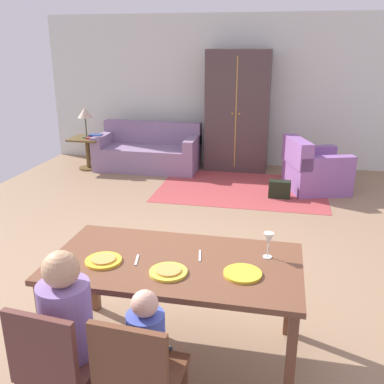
% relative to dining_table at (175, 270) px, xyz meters
% --- Properties ---
extents(ground_plane, '(7.20, 6.70, 0.02)m').
position_rel_dining_table_xyz_m(ground_plane, '(-0.22, 2.12, -0.70)').
color(ground_plane, '#8E7053').
extents(back_wall, '(7.20, 0.10, 2.70)m').
position_rel_dining_table_xyz_m(back_wall, '(-0.22, 5.52, 0.66)').
color(back_wall, silver).
rests_on(back_wall, ground_plane).
extents(dining_table, '(1.73, 0.91, 0.76)m').
position_rel_dining_table_xyz_m(dining_table, '(0.00, 0.00, 0.00)').
color(dining_table, brown).
rests_on(dining_table, ground_plane).
extents(plate_near_man, '(0.25, 0.25, 0.02)m').
position_rel_dining_table_xyz_m(plate_near_man, '(-0.48, -0.12, 0.08)').
color(plate_near_man, yellow).
rests_on(plate_near_man, dining_table).
extents(pizza_near_man, '(0.17, 0.17, 0.01)m').
position_rel_dining_table_xyz_m(pizza_near_man, '(-0.48, -0.12, 0.10)').
color(pizza_near_man, gold).
rests_on(pizza_near_man, plate_near_man).
extents(plate_near_child, '(0.25, 0.25, 0.02)m').
position_rel_dining_table_xyz_m(plate_near_child, '(-0.00, -0.18, 0.08)').
color(plate_near_child, yellow).
rests_on(plate_near_child, dining_table).
extents(pizza_near_child, '(0.17, 0.17, 0.01)m').
position_rel_dining_table_xyz_m(pizza_near_child, '(-0.00, -0.18, 0.10)').
color(pizza_near_child, gold).
rests_on(pizza_near_child, plate_near_child).
extents(plate_near_woman, '(0.25, 0.25, 0.02)m').
position_rel_dining_table_xyz_m(plate_near_woman, '(0.48, -0.10, 0.08)').
color(plate_near_woman, gold).
rests_on(plate_near_woman, dining_table).
extents(wine_glass, '(0.07, 0.07, 0.19)m').
position_rel_dining_table_xyz_m(wine_glass, '(0.62, 0.18, 0.21)').
color(wine_glass, silver).
rests_on(wine_glass, dining_table).
extents(fork, '(0.05, 0.15, 0.01)m').
position_rel_dining_table_xyz_m(fork, '(-0.26, -0.05, 0.08)').
color(fork, silver).
rests_on(fork, dining_table).
extents(knife, '(0.04, 0.17, 0.01)m').
position_rel_dining_table_xyz_m(knife, '(0.16, 0.10, 0.08)').
color(knife, silver).
rests_on(knife, dining_table).
extents(dining_chair_man, '(0.46, 0.46, 0.87)m').
position_rel_dining_table_xyz_m(dining_chair_man, '(-0.48, -0.82, -0.19)').
color(dining_chair_man, brown).
rests_on(dining_chair_man, ground_plane).
extents(person_man, '(0.30, 0.41, 1.11)m').
position_rel_dining_table_xyz_m(person_man, '(-0.47, -0.64, -0.17)').
color(person_man, '#2C3052').
rests_on(person_man, ground_plane).
extents(dining_chair_child, '(0.45, 0.45, 0.87)m').
position_rel_dining_table_xyz_m(dining_chair_child, '(-0.01, -0.82, -0.19)').
color(dining_chair_child, brown).
rests_on(dining_chair_child, ground_plane).
extents(person_child, '(0.22, 0.29, 0.92)m').
position_rel_dining_table_xyz_m(person_child, '(0.00, -0.65, -0.25)').
color(person_child, '#283743').
rests_on(person_child, ground_plane).
extents(area_rug, '(2.60, 1.80, 0.01)m').
position_rel_dining_table_xyz_m(area_rug, '(0.10, 3.95, -0.68)').
color(area_rug, '#A43D3E').
rests_on(area_rug, ground_plane).
extents(couch, '(1.84, 0.86, 0.82)m').
position_rel_dining_table_xyz_m(couch, '(-1.70, 4.81, -0.38)').
color(couch, gray).
rests_on(couch, ground_plane).
extents(armchair, '(1.09, 1.08, 0.82)m').
position_rel_dining_table_xyz_m(armchair, '(1.19, 4.13, -0.37)').
color(armchair, '#8A599E').
rests_on(armchair, ground_plane).
extents(armoire, '(1.10, 0.59, 2.10)m').
position_rel_dining_table_xyz_m(armoire, '(-0.12, 5.13, 0.36)').
color(armoire, '#473737').
rests_on(armoire, ground_plane).
extents(side_table, '(0.56, 0.56, 0.58)m').
position_rel_dining_table_xyz_m(side_table, '(-2.77, 4.55, -0.31)').
color(side_table, brown).
rests_on(side_table, ground_plane).
extents(table_lamp, '(0.26, 0.26, 0.54)m').
position_rel_dining_table_xyz_m(table_lamp, '(-2.77, 4.55, 0.32)').
color(table_lamp, '#434D34').
rests_on(table_lamp, side_table).
extents(book_lower, '(0.22, 0.16, 0.03)m').
position_rel_dining_table_xyz_m(book_lower, '(-2.62, 4.50, -0.09)').
color(book_lower, '#953039').
rests_on(book_lower, side_table).
extents(book_upper, '(0.22, 0.16, 0.03)m').
position_rel_dining_table_xyz_m(book_upper, '(-2.62, 4.61, -0.06)').
color(book_upper, navy).
rests_on(book_upper, book_lower).
extents(handbag, '(0.32, 0.16, 0.26)m').
position_rel_dining_table_xyz_m(handbag, '(0.69, 3.65, -0.56)').
color(handbag, black).
rests_on(handbag, ground_plane).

